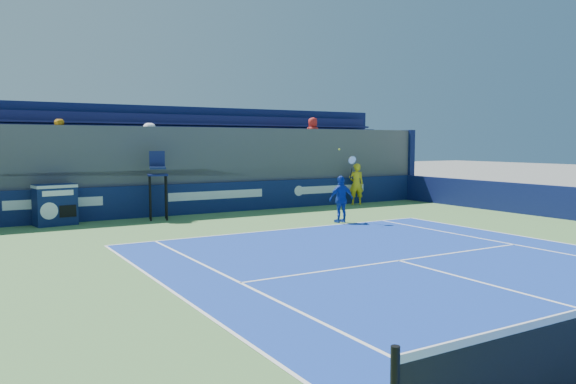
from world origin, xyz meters
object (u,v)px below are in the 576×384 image
ball_person (356,184)px  match_clock (55,204)px  umpire_chair (158,178)px  tennis_player (341,199)px

ball_person → match_clock: ball_person is taller
ball_person → umpire_chair: bearing=25.3°
umpire_chair → tennis_player: size_ratio=0.96×
match_clock → tennis_player: bearing=-26.8°
ball_person → umpire_chair: size_ratio=0.74×
ball_person → tennis_player: size_ratio=0.72×
ball_person → tennis_player: (-3.97, -4.32, -0.10)m
match_clock → umpire_chair: bearing=-6.8°
umpire_chair → match_clock: bearing=173.2°
umpire_chair → tennis_player: 6.60m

